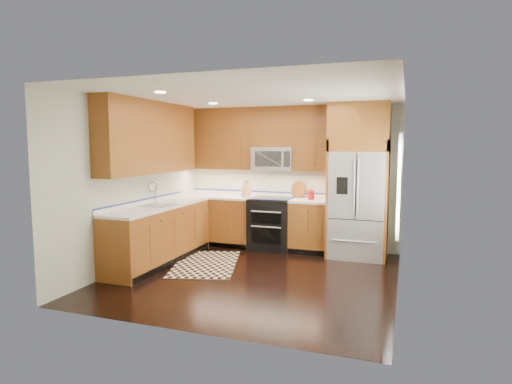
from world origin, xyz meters
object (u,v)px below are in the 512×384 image
(rug, at_px, (206,264))
(refrigerator, at_px, (359,181))
(utensil_crock, at_px, (311,193))
(range, at_px, (271,224))
(knife_block, at_px, (247,190))

(rug, bearing_deg, refrigerator, 13.66)
(refrigerator, relative_size, utensil_crock, 7.59)
(range, xyz_separation_m, utensil_crock, (0.72, 0.04, 0.59))
(utensil_crock, bearing_deg, knife_block, -179.06)
(rug, xyz_separation_m, knife_block, (0.19, 1.35, 1.06))
(knife_block, xyz_separation_m, utensil_crock, (1.22, 0.02, -0.01))
(refrigerator, bearing_deg, rug, -149.97)
(rug, bearing_deg, knife_block, 65.53)
(refrigerator, bearing_deg, knife_block, 178.36)
(refrigerator, distance_m, rug, 2.89)
(utensil_crock, bearing_deg, range, -176.76)
(rug, distance_m, utensil_crock, 2.23)
(knife_block, bearing_deg, refrigerator, -1.64)
(refrigerator, relative_size, knife_block, 8.30)
(rug, xyz_separation_m, utensil_crock, (1.41, 1.37, 1.05))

